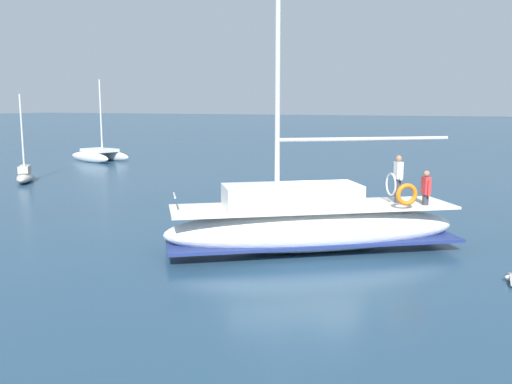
{
  "coord_description": "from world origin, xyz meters",
  "views": [
    {
      "loc": [
        -18.06,
        -5.1,
        4.74
      ],
      "look_at": [
        -0.9,
        2.11,
        1.8
      ],
      "focal_mm": 39.6,
      "sensor_mm": 36.0,
      "label": 1
    }
  ],
  "objects": [
    {
      "name": "ground_plane",
      "position": [
        0.0,
        0.0,
        0.0
      ],
      "size": [
        400.0,
        400.0,
        0.0
      ],
      "primitive_type": "plane",
      "color": "navy"
    },
    {
      "name": "main_sailboat",
      "position": [
        -0.95,
        0.17,
        0.91
      ],
      "size": [
        7.31,
        9.33,
        13.19
      ],
      "color": "white",
      "rests_on": "ground"
    },
    {
      "name": "moored_sloop_near",
      "position": [
        7.8,
        20.96,
        0.43
      ],
      "size": [
        3.52,
        2.96,
        5.27
      ],
      "color": "#B7B2A8",
      "rests_on": "ground"
    },
    {
      "name": "moored_sloop_far",
      "position": [
        19.49,
        24.58,
        0.58
      ],
      "size": [
        3.89,
        5.58,
        6.6
      ],
      "color": "silver",
      "rests_on": "ground"
    },
    {
      "name": "mooring_buoy",
      "position": [
        4.53,
        0.46,
        0.18
      ],
      "size": [
        0.6,
        0.6,
        0.9
      ],
      "color": "silver",
      "rests_on": "ground"
    }
  ]
}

